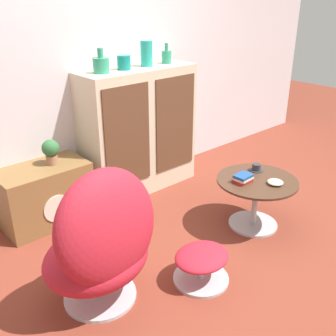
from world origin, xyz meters
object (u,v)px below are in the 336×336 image
(sideboard, at_px, (139,130))
(ottoman, at_px, (202,261))
(vase_leftmost, at_px, (101,64))
(vase_inner_right, at_px, (146,54))
(bowl, at_px, (275,182))
(vase_rightmost, at_px, (166,56))
(tv_console, at_px, (45,195))
(potted_plant, at_px, (51,150))
(coffee_table, at_px, (256,195))
(egg_chair, at_px, (102,243))
(vase_inner_left, at_px, (124,62))
(teacup, at_px, (256,168))
(book_stack, at_px, (243,178))

(sideboard, height_order, ottoman, sideboard)
(vase_leftmost, xyz_separation_m, vase_inner_right, (0.49, 0.00, 0.04))
(ottoman, bearing_deg, bowl, 3.11)
(vase_rightmost, bearing_deg, vase_inner_right, 180.00)
(tv_console, relative_size, potted_plant, 3.44)
(coffee_table, bearing_deg, egg_chair, 177.35)
(vase_inner_right, height_order, vase_rightmost, vase_inner_right)
(potted_plant, bearing_deg, vase_inner_left, 0.05)
(vase_inner_right, distance_m, vase_rightmost, 0.25)
(sideboard, height_order, vase_leftmost, vase_leftmost)
(teacup, relative_size, book_stack, 0.76)
(teacup, bearing_deg, vase_leftmost, 124.89)
(tv_console, height_order, book_stack, tv_console)
(vase_rightmost, bearing_deg, sideboard, -179.38)
(sideboard, distance_m, coffee_table, 1.28)
(coffee_table, bearing_deg, bowl, -75.09)
(egg_chair, height_order, vase_inner_left, vase_inner_left)
(vase_leftmost, distance_m, teacup, 1.57)
(vase_rightmost, bearing_deg, potted_plant, -179.97)
(ottoman, xyz_separation_m, bowl, (0.87, 0.05, 0.29))
(coffee_table, bearing_deg, vase_inner_right, 96.64)
(ottoman, relative_size, potted_plant, 1.85)
(sideboard, distance_m, book_stack, 1.18)
(tv_console, bearing_deg, potted_plant, 0.41)
(book_stack, bearing_deg, egg_chair, 179.41)
(teacup, bearing_deg, egg_chair, -178.21)
(sideboard, distance_m, vase_leftmost, 0.76)
(ottoman, relative_size, teacup, 3.42)
(sideboard, height_order, potted_plant, sideboard)
(vase_inner_left, distance_m, teacup, 1.46)
(egg_chair, distance_m, vase_rightmost, 2.08)
(tv_console, distance_m, vase_inner_left, 1.32)
(egg_chair, relative_size, bowl, 7.64)
(coffee_table, relative_size, vase_leftmost, 3.20)
(bowl, bearing_deg, potted_plant, 131.54)
(vase_rightmost, bearing_deg, vase_inner_left, 180.00)
(coffee_table, relative_size, book_stack, 4.35)
(tv_console, distance_m, teacup, 1.80)
(tv_console, xyz_separation_m, vase_inner_right, (1.13, 0.00, 1.05))
(bowl, bearing_deg, vase_rightmost, 87.40)
(teacup, xyz_separation_m, book_stack, (-0.26, -0.06, 0.01))
(bowl, bearing_deg, vase_inner_left, 107.72)
(sideboard, xyz_separation_m, vase_inner_right, (0.12, 0.00, 0.71))
(bowl, bearing_deg, vase_inner_right, 97.53)
(egg_chair, relative_size, potted_plant, 4.53)
(coffee_table, distance_m, book_stack, 0.21)
(vase_leftmost, distance_m, potted_plant, 0.83)
(tv_console, bearing_deg, bowl, -46.11)
(vase_inner_left, bearing_deg, vase_leftmost, 180.00)
(ottoman, relative_size, coffee_table, 0.60)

